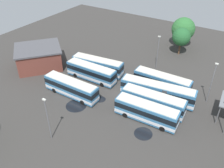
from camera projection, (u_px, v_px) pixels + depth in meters
ground_plane at (118, 93)px, 49.09m from camera, size 94.70×94.70×0.00m
bus_row0_slot0 at (162, 82)px, 49.11m from camera, size 11.94×2.75×3.52m
bus_row0_slot1 at (158, 91)px, 46.31m from camera, size 14.78×4.51×3.52m
bus_row0_slot2 at (153, 102)px, 43.66m from camera, size 12.01×3.29×3.52m
bus_row0_slot3 at (146, 112)px, 41.28m from camera, size 11.37×3.15×3.52m
bus_row1_slot0 at (98, 65)px, 54.85m from camera, size 12.39×4.04×3.52m
bus_row1_slot1 at (91, 72)px, 52.34m from camera, size 11.76×2.78×3.52m
bus_row1_slot3 at (71, 88)px, 47.36m from camera, size 11.95×2.67×3.52m
depot_building at (39, 57)px, 56.84m from camera, size 13.64×13.80×5.04m
lamp_post_near_entrance at (212, 82)px, 43.99m from camera, size 0.56×0.28×8.60m
lamp_post_far_corner at (48, 118)px, 36.27m from camera, size 0.56×0.28×7.99m
lamp_post_by_building at (158, 51)px, 54.94m from camera, size 0.56×0.28×8.26m
tree_west_edge at (181, 37)px, 60.93m from camera, size 4.69×4.69×7.30m
tree_east_edge at (183, 29)px, 65.34m from camera, size 6.35×6.35×8.16m
puddle_between_rows at (76, 106)px, 45.58m from camera, size 4.01×4.01×0.01m
puddle_back_corner at (143, 134)px, 39.50m from camera, size 3.10×3.10×0.01m
puddle_front_lane at (102, 69)px, 57.30m from camera, size 2.12×2.12×0.01m
puddle_centre_drain at (100, 99)px, 47.24m from camera, size 2.10×2.10×0.01m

